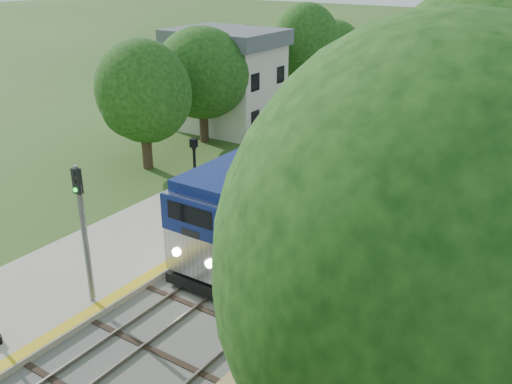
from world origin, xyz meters
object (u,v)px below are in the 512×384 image
Objects in this scene: train at (490,65)px; signal_gantry at (510,49)px; signal_farside at (421,169)px; station_building at (226,79)px; lamppost_far at (196,189)px; signal_platform at (82,221)px.

signal_gantry is at bearing -58.83° from train.
signal_farside is (6.20, -41.54, 1.92)m from train.
station_building is at bearing -115.71° from train.
signal_farside is at bearing -81.51° from train.
station_building is 19.59m from lamppost_far.
signal_gantry is at bearing 56.62° from station_building.
signal_farside is at bearing -31.67° from station_building.
lamppost_far is 7.84m from signal_platform.
signal_farside is (9.90, 4.12, 1.78)m from lamppost_far.
train is at bearing 86.89° from signal_platform.
station_building is 1.02× the size of signal_gantry.
train is at bearing 64.29° from station_building.
signal_platform is (-5.37, -49.23, -0.90)m from signal_gantry.
signal_gantry is at bearing 81.56° from lamppost_far.
train is (14.00, 29.08, -1.76)m from station_building.
signal_farside is at bearing -84.31° from signal_gantry.
signal_platform is (0.80, -7.66, 1.45)m from lamppost_far.
station_building is 26.66m from signal_platform.
train is at bearing 121.17° from signal_gantry.
lamppost_far is at bearing -98.44° from signal_gantry.
signal_gantry is 1.79× the size of lamppost_far.
lamppost_far is at bearing -94.63° from train.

